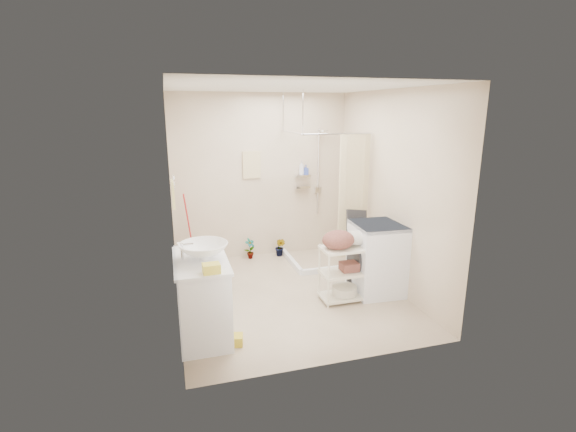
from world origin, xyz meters
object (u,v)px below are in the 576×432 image
at_px(laundry_rack, 345,268).
at_px(toilet, 205,268).
at_px(washing_machine, 378,258).
at_px(vanity, 202,298).

bearing_deg(laundry_rack, toilet, 156.50).
bearing_deg(washing_machine, laundry_rack, -164.27).
xyz_separation_m(vanity, washing_machine, (2.30, 0.47, 0.04)).
relative_size(vanity, laundry_rack, 1.16).
distance_m(vanity, laundry_rack, 1.82).
bearing_deg(vanity, toilet, 83.70).
relative_size(toilet, washing_machine, 0.72).
bearing_deg(laundry_rack, washing_machine, 12.36).
distance_m(toilet, washing_machine, 2.27).
height_order(toilet, laundry_rack, laundry_rack).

